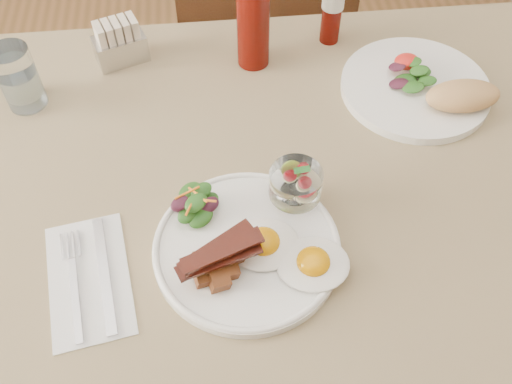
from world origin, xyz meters
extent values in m
plane|color=brown|center=(0.00, 0.00, 0.00)|extent=(5.00, 5.00, 0.00)
cylinder|color=#57341B|center=(-0.59, 0.36, 0.35)|extent=(0.06, 0.06, 0.71)
cylinder|color=#57341B|center=(0.59, 0.36, 0.35)|extent=(0.06, 0.06, 0.71)
cube|color=#57341B|center=(0.00, 0.00, 0.73)|extent=(1.30, 0.85, 0.04)
cube|color=#99845D|center=(0.00, 0.00, 0.75)|extent=(1.33, 0.88, 0.00)
cylinder|color=#57341B|center=(-0.18, 0.57, 0.23)|extent=(0.04, 0.04, 0.45)
cylinder|color=#57341B|center=(0.18, 0.57, 0.23)|extent=(0.04, 0.04, 0.45)
cylinder|color=#57341B|center=(-0.18, 0.93, 0.23)|extent=(0.04, 0.04, 0.45)
cylinder|color=#57341B|center=(0.18, 0.93, 0.23)|extent=(0.04, 0.04, 0.45)
cube|color=#57341B|center=(0.00, 0.75, 0.47)|extent=(0.42, 0.42, 0.03)
cube|color=#57341B|center=(0.00, 0.55, 0.70)|extent=(0.42, 0.03, 0.46)
cylinder|color=white|center=(-0.11, -0.13, 0.76)|extent=(0.28, 0.28, 0.02)
ellipsoid|color=white|center=(-0.02, -0.17, 0.77)|extent=(0.12, 0.10, 0.01)
ellipsoid|color=orange|center=(-0.02, -0.17, 0.78)|extent=(0.05, 0.05, 0.03)
ellipsoid|color=white|center=(-0.09, -0.13, 0.77)|extent=(0.12, 0.10, 0.01)
ellipsoid|color=orange|center=(-0.09, -0.13, 0.78)|extent=(0.05, 0.05, 0.03)
cube|color=brown|center=(-0.16, -0.16, 0.78)|extent=(0.03, 0.03, 0.02)
cube|color=brown|center=(-0.14, -0.18, 0.78)|extent=(0.03, 0.03, 0.03)
cube|color=brown|center=(-0.18, -0.18, 0.78)|extent=(0.02, 0.02, 0.02)
cube|color=brown|center=(-0.13, -0.15, 0.78)|extent=(0.03, 0.03, 0.02)
cube|color=brown|center=(-0.16, -0.19, 0.78)|extent=(0.03, 0.03, 0.03)
cube|color=brown|center=(-0.18, -0.15, 0.78)|extent=(0.02, 0.02, 0.02)
cube|color=brown|center=(-0.15, -0.16, 0.80)|extent=(0.03, 0.03, 0.02)
cube|color=brown|center=(-0.16, -0.17, 0.80)|extent=(0.02, 0.02, 0.02)
cube|color=brown|center=(-0.14, -0.16, 0.80)|extent=(0.03, 0.03, 0.02)
cube|color=#55190E|center=(-0.16, -0.16, 0.80)|extent=(0.12, 0.07, 0.01)
cube|color=#55190E|center=(-0.15, -0.17, 0.81)|extent=(0.12, 0.05, 0.01)
cube|color=#55190E|center=(-0.16, -0.16, 0.81)|extent=(0.11, 0.08, 0.01)
cube|color=#55190E|center=(-0.15, -0.17, 0.82)|extent=(0.12, 0.06, 0.01)
ellipsoid|color=#194612|center=(-0.18, -0.06, 0.77)|extent=(0.05, 0.03, 0.01)
ellipsoid|color=#194612|center=(-0.17, -0.05, 0.78)|extent=(0.04, 0.03, 0.01)
ellipsoid|color=#3B1222|center=(-0.20, -0.05, 0.78)|extent=(0.04, 0.03, 0.01)
ellipsoid|color=#194612|center=(-0.18, -0.08, 0.78)|extent=(0.04, 0.03, 0.01)
ellipsoid|color=#194612|center=(-0.19, -0.08, 0.79)|extent=(0.04, 0.03, 0.01)
ellipsoid|color=#3B1222|center=(-0.16, -0.07, 0.79)|extent=(0.03, 0.03, 0.01)
ellipsoid|color=#194612|center=(-0.19, -0.04, 0.79)|extent=(0.04, 0.03, 0.01)
ellipsoid|color=#194612|center=(-0.17, -0.04, 0.80)|extent=(0.04, 0.03, 0.01)
ellipsoid|color=#3B1222|center=(-0.21, -0.07, 0.80)|extent=(0.03, 0.02, 0.01)
ellipsoid|color=#194612|center=(-0.18, -0.07, 0.81)|extent=(0.04, 0.03, 0.01)
cylinder|color=orange|center=(-0.18, -0.06, 0.81)|extent=(0.03, 0.03, 0.01)
cylinder|color=orange|center=(-0.19, -0.05, 0.81)|extent=(0.04, 0.02, 0.01)
cylinder|color=orange|center=(-0.17, -0.07, 0.81)|extent=(0.04, 0.01, 0.01)
cylinder|color=orange|center=(-0.19, -0.07, 0.81)|extent=(0.02, 0.04, 0.01)
cylinder|color=white|center=(-0.03, -0.06, 0.77)|extent=(0.04, 0.04, 0.01)
cylinder|color=white|center=(-0.03, -0.06, 0.78)|extent=(0.02, 0.02, 0.01)
cylinder|color=white|center=(-0.03, -0.06, 0.81)|extent=(0.08, 0.08, 0.05)
cylinder|color=#FCF4B2|center=(-0.04, -0.05, 0.80)|extent=(0.02, 0.02, 0.01)
cylinder|color=#FCF4B2|center=(-0.02, -0.07, 0.81)|extent=(0.02, 0.02, 0.01)
cylinder|color=#FCF4B2|center=(-0.02, -0.04, 0.81)|extent=(0.02, 0.02, 0.01)
cylinder|color=#A3C23B|center=(-0.03, -0.04, 0.83)|extent=(0.03, 0.03, 0.01)
cone|color=red|center=(-0.02, -0.07, 0.83)|extent=(0.02, 0.02, 0.02)
cone|color=red|center=(-0.04, -0.06, 0.83)|extent=(0.02, 0.02, 0.02)
cone|color=red|center=(-0.02, -0.05, 0.84)|extent=(0.02, 0.02, 0.02)
ellipsoid|color=#338E39|center=(-0.03, -0.06, 0.85)|extent=(0.02, 0.01, 0.00)
ellipsoid|color=#338E39|center=(-0.02, -0.06, 0.85)|extent=(0.02, 0.01, 0.00)
cylinder|color=white|center=(0.23, 0.19, 0.76)|extent=(0.28, 0.28, 0.02)
ellipsoid|color=#194612|center=(0.21, 0.19, 0.77)|extent=(0.05, 0.04, 0.01)
ellipsoid|color=#194612|center=(0.25, 0.21, 0.78)|extent=(0.05, 0.04, 0.01)
ellipsoid|color=#3B1222|center=(0.20, 0.18, 0.78)|extent=(0.04, 0.04, 0.01)
ellipsoid|color=#194612|center=(0.22, 0.16, 0.78)|extent=(0.05, 0.04, 0.01)
ellipsoid|color=#194612|center=(0.25, 0.18, 0.79)|extent=(0.04, 0.03, 0.01)
ellipsoid|color=#3B1222|center=(0.20, 0.22, 0.79)|extent=(0.04, 0.03, 0.01)
ellipsoid|color=#194612|center=(0.24, 0.20, 0.79)|extent=(0.04, 0.04, 0.01)
ellipsoid|color=#194612|center=(0.23, 0.22, 0.79)|extent=(0.04, 0.03, 0.01)
ellipsoid|color=red|center=(0.22, 0.23, 0.78)|extent=(0.05, 0.04, 0.03)
ellipsoid|color=tan|center=(0.29, 0.12, 0.80)|extent=(0.15, 0.11, 0.05)
cylinder|color=#520A04|center=(-0.06, 0.30, 0.83)|extent=(0.06, 0.06, 0.16)
cylinder|color=#520A04|center=(0.10, 0.35, 0.82)|extent=(0.05, 0.05, 0.13)
cylinder|color=silver|center=(0.10, 0.35, 0.84)|extent=(0.05, 0.05, 0.03)
cube|color=silver|center=(-0.31, 0.33, 0.78)|extent=(0.11, 0.08, 0.05)
cube|color=beige|center=(-0.34, 0.32, 0.81)|extent=(0.03, 0.04, 0.06)
cube|color=beige|center=(-0.33, 0.33, 0.81)|extent=(0.03, 0.04, 0.06)
cube|color=beige|center=(-0.31, 0.33, 0.81)|extent=(0.03, 0.04, 0.06)
cube|color=beige|center=(-0.30, 0.34, 0.81)|extent=(0.03, 0.04, 0.06)
cube|color=beige|center=(-0.28, 0.34, 0.81)|extent=(0.03, 0.04, 0.06)
cylinder|color=white|center=(-0.48, 0.23, 0.81)|extent=(0.07, 0.07, 0.12)
cylinder|color=silver|center=(-0.48, 0.23, 0.79)|extent=(0.06, 0.06, 0.07)
cube|color=white|center=(-0.34, -0.15, 0.75)|extent=(0.15, 0.22, 0.00)
cube|color=silver|center=(-0.32, -0.15, 0.76)|extent=(0.05, 0.20, 0.00)
cube|color=silver|center=(-0.36, -0.19, 0.76)|extent=(0.03, 0.14, 0.00)
cube|color=silver|center=(-0.39, -0.10, 0.76)|extent=(0.01, 0.05, 0.00)
cube|color=silver|center=(-0.38, -0.10, 0.76)|extent=(0.01, 0.05, 0.00)
cube|color=silver|center=(-0.37, -0.09, 0.76)|extent=(0.01, 0.05, 0.00)
cube|color=silver|center=(-0.36, -0.09, 0.76)|extent=(0.01, 0.05, 0.00)
camera|label=1|loc=(-0.14, -0.58, 1.49)|focal=40.00mm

